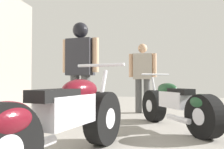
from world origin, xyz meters
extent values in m
plane|color=gray|center=(0.00, 3.07, 0.00)|extent=(14.73, 14.73, 0.00)
cylinder|color=black|center=(0.22, 2.68, 0.31)|extent=(0.34, 0.64, 0.61)
cylinder|color=silver|center=(0.22, 2.68, 0.31)|extent=(0.25, 0.28, 0.23)
cube|color=silver|center=(0.04, 2.01, 0.48)|extent=(0.38, 0.65, 0.27)
ellipsoid|color=#5B0F19|center=(0.09, 2.21, 0.65)|extent=(0.37, 0.55, 0.21)
cube|color=black|center=(-0.01, 1.84, 0.62)|extent=(0.32, 0.50, 0.10)
ellipsoid|color=#5B0F19|center=(-0.13, 1.39, 0.50)|extent=(0.35, 0.47, 0.23)
cylinder|color=silver|center=(0.21, 2.64, 0.59)|extent=(0.11, 0.25, 0.56)
cylinder|color=silver|center=(0.20, 2.60, 0.92)|extent=(0.58, 0.19, 0.03)
cylinder|color=silver|center=(-0.17, 1.77, 0.21)|extent=(0.22, 0.53, 0.09)
cylinder|color=black|center=(0.82, 4.28, 0.29)|extent=(0.44, 0.59, 0.57)
cylinder|color=silver|center=(0.82, 4.28, 0.29)|extent=(0.27, 0.28, 0.22)
cylinder|color=black|center=(1.44, 3.15, 0.29)|extent=(0.44, 0.59, 0.57)
cylinder|color=silver|center=(1.44, 3.15, 0.29)|extent=(0.27, 0.28, 0.22)
cube|color=silver|center=(1.13, 3.72, 0.45)|extent=(0.46, 0.60, 0.25)
ellipsoid|color=#1E4728|center=(1.04, 3.89, 0.61)|extent=(0.43, 0.52, 0.20)
cube|color=black|center=(1.21, 3.58, 0.58)|extent=(0.38, 0.47, 0.09)
ellipsoid|color=#1E4728|center=(1.42, 3.19, 0.46)|extent=(0.39, 0.46, 0.21)
cylinder|color=silver|center=(0.84, 4.25, 0.55)|extent=(0.15, 0.22, 0.52)
cylinder|color=silver|center=(0.85, 4.22, 0.86)|extent=(0.50, 0.30, 0.03)
cylinder|color=silver|center=(1.15, 3.42, 0.20)|extent=(0.31, 0.47, 0.08)
cylinder|color=#4C4C4C|center=(0.48, 5.35, 0.39)|extent=(0.15, 0.15, 0.78)
cylinder|color=#4C4C4C|center=(0.68, 5.35, 0.39)|extent=(0.15, 0.15, 0.78)
cube|color=#B2A899|center=(0.58, 5.35, 1.07)|extent=(0.43, 0.24, 0.59)
cylinder|color=tan|center=(0.31, 5.35, 1.10)|extent=(0.11, 0.11, 0.55)
cylinder|color=tan|center=(0.85, 5.34, 1.10)|extent=(0.11, 0.11, 0.55)
sphere|color=tan|center=(0.58, 5.35, 1.50)|extent=(0.21, 0.21, 0.21)
cylinder|color=#4C4C4C|center=(-0.34, 3.84, 0.42)|extent=(0.18, 0.18, 0.83)
cylinder|color=#4C4C4C|center=(-0.55, 3.87, 0.42)|extent=(0.18, 0.18, 0.83)
cube|color=#2D2D33|center=(-0.45, 3.86, 1.15)|extent=(0.50, 0.32, 0.64)
cylinder|color=tan|center=(-0.16, 3.81, 1.18)|extent=(0.13, 0.13, 0.59)
cylinder|color=tan|center=(-0.73, 3.90, 1.18)|extent=(0.13, 0.13, 0.59)
sphere|color=black|center=(-0.45, 3.86, 1.61)|extent=(0.23, 0.23, 0.23)
sphere|color=black|center=(-0.45, 3.86, 1.63)|extent=(0.27, 0.27, 0.27)
camera|label=1|loc=(0.78, 0.13, 0.74)|focal=35.68mm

